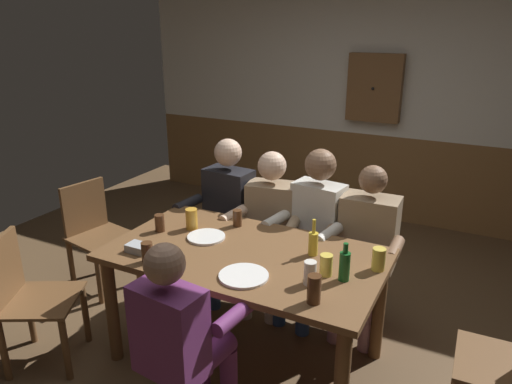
% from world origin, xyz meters
% --- Properties ---
extents(ground_plane, '(6.57, 6.57, 0.00)m').
position_xyz_m(ground_plane, '(0.00, 0.00, 0.00)').
color(ground_plane, brown).
extents(back_wall_upper, '(5.47, 0.12, 1.69)m').
position_xyz_m(back_wall_upper, '(0.00, 2.74, 1.80)').
color(back_wall_upper, silver).
extents(back_wall_wainscot, '(5.47, 0.12, 0.95)m').
position_xyz_m(back_wall_wainscot, '(0.00, 2.74, 0.48)').
color(back_wall_wainscot, brown).
rests_on(back_wall_wainscot, ground_plane).
extents(dining_table, '(1.69, 0.96, 0.78)m').
position_xyz_m(dining_table, '(0.00, -0.15, 0.67)').
color(dining_table, brown).
rests_on(dining_table, ground_plane).
extents(person_0, '(0.55, 0.55, 1.27)m').
position_xyz_m(person_0, '(-0.58, 0.56, 0.69)').
color(person_0, black).
rests_on(person_0, ground_plane).
extents(person_1, '(0.55, 0.59, 1.21)m').
position_xyz_m(person_1, '(-0.18, 0.55, 0.67)').
color(person_1, '#997F60').
rests_on(person_1, ground_plane).
extents(person_2, '(0.54, 0.55, 1.27)m').
position_xyz_m(person_2, '(0.18, 0.56, 0.70)').
color(person_2, silver).
rests_on(person_2, ground_plane).
extents(person_3, '(0.54, 0.53, 1.20)m').
position_xyz_m(person_3, '(0.57, 0.56, 0.66)').
color(person_3, '#997F60').
rests_on(person_3, ground_plane).
extents(person_4, '(0.53, 0.53, 1.17)m').
position_xyz_m(person_4, '(0.01, -0.84, 0.64)').
color(person_4, '#6B2D66').
rests_on(person_4, ground_plane).
extents(chair_empty_near_left, '(0.60, 0.60, 0.88)m').
position_xyz_m(chair_empty_near_left, '(-1.22, -0.80, 0.48)').
color(chair_empty_near_left, brown).
rests_on(chair_empty_near_left, ground_plane).
extents(chair_empty_far_end, '(0.51, 0.51, 0.88)m').
position_xyz_m(chair_empty_far_end, '(-1.57, 0.14, 0.48)').
color(chair_empty_far_end, brown).
rests_on(chair_empty_far_end, ground_plane).
extents(condiment_caddy, '(0.14, 0.10, 0.05)m').
position_xyz_m(condiment_caddy, '(-0.59, -0.44, 0.80)').
color(condiment_caddy, '#B2B7BC').
rests_on(condiment_caddy, dining_table).
extents(plate_0, '(0.25, 0.25, 0.01)m').
position_xyz_m(plate_0, '(-0.32, -0.09, 0.79)').
color(plate_0, white).
rests_on(plate_0, dining_table).
extents(plate_1, '(0.28, 0.28, 0.01)m').
position_xyz_m(plate_1, '(0.14, -0.42, 0.79)').
color(plate_1, white).
rests_on(plate_1, dining_table).
extents(bottle_0, '(0.06, 0.06, 0.22)m').
position_xyz_m(bottle_0, '(0.64, -0.20, 0.87)').
color(bottle_0, '#195923').
rests_on(bottle_0, dining_table).
extents(bottle_1, '(0.06, 0.06, 0.23)m').
position_xyz_m(bottle_1, '(0.38, 0.01, 0.86)').
color(bottle_1, gold).
rests_on(bottle_1, dining_table).
extents(pint_glass_0, '(0.08, 0.08, 0.13)m').
position_xyz_m(pint_glass_0, '(0.78, 0.00, 0.85)').
color(pint_glass_0, '#E5C64C').
rests_on(pint_glass_0, dining_table).
extents(pint_glass_1, '(0.07, 0.07, 0.13)m').
position_xyz_m(pint_glass_1, '(0.49, -0.32, 0.85)').
color(pint_glass_1, white).
rests_on(pint_glass_1, dining_table).
extents(pint_glass_2, '(0.07, 0.07, 0.15)m').
position_xyz_m(pint_glass_2, '(0.57, -0.49, 0.86)').
color(pint_glass_2, '#4C2D19').
rests_on(pint_glass_2, dining_table).
extents(pint_glass_3, '(0.07, 0.07, 0.12)m').
position_xyz_m(pint_glass_3, '(0.54, -0.19, 0.84)').
color(pint_glass_3, '#E5C64C').
rests_on(pint_glass_3, dining_table).
extents(pint_glass_4, '(0.07, 0.07, 0.12)m').
position_xyz_m(pint_glass_4, '(-0.66, -0.14, 0.84)').
color(pint_glass_4, '#4C2D19').
rests_on(pint_glass_4, dining_table).
extents(pint_glass_5, '(0.07, 0.07, 0.13)m').
position_xyz_m(pint_glass_5, '(-0.45, -0.52, 0.84)').
color(pint_glass_5, '#4C2D19').
rests_on(pint_glass_5, dining_table).
extents(pint_glass_6, '(0.06, 0.06, 0.12)m').
position_xyz_m(pint_glass_6, '(-0.24, 0.18, 0.84)').
color(pint_glass_6, '#4C2D19').
rests_on(pint_glass_6, dining_table).
extents(pint_glass_7, '(0.08, 0.08, 0.14)m').
position_xyz_m(pint_glass_7, '(-0.49, -0.01, 0.85)').
color(pint_glass_7, gold).
rests_on(pint_glass_7, dining_table).
extents(wall_dart_cabinet, '(0.56, 0.15, 0.70)m').
position_xyz_m(wall_dart_cabinet, '(0.06, 2.61, 1.46)').
color(wall_dart_cabinet, brown).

